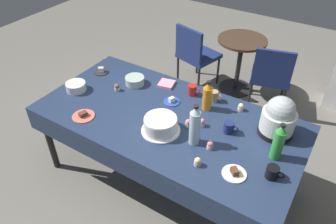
{
  "coord_description": "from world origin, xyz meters",
  "views": [
    {
      "loc": [
        1.1,
        -1.75,
        2.42
      ],
      "look_at": [
        0.0,
        0.0,
        0.8
      ],
      "focal_mm": 34.35,
      "sensor_mm": 36.0,
      "label": 1
    }
  ],
  "objects": [
    {
      "name": "ground",
      "position": [
        0.0,
        0.0,
        0.0
      ],
      "size": [
        9.0,
        9.0,
        0.0
      ],
      "primitive_type": "plane",
      "color": "slate"
    },
    {
      "name": "potluck_table",
      "position": [
        0.0,
        0.0,
        0.69
      ],
      "size": [
        2.2,
        1.1,
        0.75
      ],
      "color": "navy",
      "rests_on": "ground"
    },
    {
      "name": "frosted_layer_cake",
      "position": [
        0.05,
        -0.18,
        0.81
      ],
      "size": [
        0.31,
        0.31,
        0.13
      ],
      "color": "silver",
      "rests_on": "potluck_table"
    },
    {
      "name": "slow_cooker",
      "position": [
        0.81,
        0.27,
        0.9
      ],
      "size": [
        0.27,
        0.27,
        0.33
      ],
      "color": "black",
      "rests_on": "potluck_table"
    },
    {
      "name": "glass_salad_bowl",
      "position": [
        -0.53,
        0.26,
        0.79
      ],
      "size": [
        0.18,
        0.18,
        0.07
      ],
      "primitive_type": "cylinder",
      "color": "#B2C6BC",
      "rests_on": "potluck_table"
    },
    {
      "name": "ceramic_snack_bowl",
      "position": [
        -0.92,
        -0.12,
        0.79
      ],
      "size": [
        0.18,
        0.18,
        0.08
      ],
      "primitive_type": "cylinder",
      "color": "silver",
      "rests_on": "potluck_table"
    },
    {
      "name": "dessert_plate_cobalt",
      "position": [
        -0.08,
        0.19,
        0.76
      ],
      "size": [
        0.14,
        0.14,
        0.05
      ],
      "color": "#2D4CB2",
      "rests_on": "potluck_table"
    },
    {
      "name": "dessert_plate_charcoal",
      "position": [
        -0.94,
        0.25,
        0.76
      ],
      "size": [
        0.15,
        0.15,
        0.05
      ],
      "color": "#2D2D33",
      "rests_on": "potluck_table"
    },
    {
      "name": "dessert_plate_coral",
      "position": [
        -0.59,
        -0.37,
        0.76
      ],
      "size": [
        0.19,
        0.19,
        0.04
      ],
      "color": "#E07266",
      "rests_on": "potluck_table"
    },
    {
      "name": "dessert_plate_white",
      "position": [
        0.71,
        -0.28,
        0.76
      ],
      "size": [
        0.17,
        0.17,
        0.05
      ],
      "color": "white",
      "rests_on": "potluck_table"
    },
    {
      "name": "cupcake_lemon",
      "position": [
        0.46,
        -0.15,
        0.78
      ],
      "size": [
        0.05,
        0.05,
        0.07
      ],
      "color": "beige",
      "rests_on": "potluck_table"
    },
    {
      "name": "cupcake_cocoa",
      "position": [
        -0.6,
        0.08,
        0.78
      ],
      "size": [
        0.05,
        0.05,
        0.07
      ],
      "color": "beige",
      "rests_on": "potluck_table"
    },
    {
      "name": "cupcake_berry",
      "position": [
        0.2,
        -0.02,
        0.78
      ],
      "size": [
        0.05,
        0.05,
        0.07
      ],
      "color": "beige",
      "rests_on": "potluck_table"
    },
    {
      "name": "cupcake_rose",
      "position": [
        0.47,
        0.4,
        0.78
      ],
      "size": [
        0.05,
        0.05,
        0.07
      ],
      "color": "beige",
      "rests_on": "potluck_table"
    },
    {
      "name": "cupcake_mint",
      "position": [
        0.46,
        -0.34,
        0.78
      ],
      "size": [
        0.05,
        0.05,
        0.07
      ],
      "color": "beige",
      "rests_on": "potluck_table"
    },
    {
      "name": "cupcake_vanilla",
      "position": [
        0.29,
        0.05,
        0.78
      ],
      "size": [
        0.05,
        0.05,
        0.07
      ],
      "color": "beige",
      "rests_on": "potluck_table"
    },
    {
      "name": "soda_bottle_orange_juice",
      "position": [
        0.22,
        0.27,
        0.88
      ],
      "size": [
        0.08,
        0.08,
        0.27
      ],
      "color": "orange",
      "rests_on": "potluck_table"
    },
    {
      "name": "soda_bottle_water",
      "position": [
        0.33,
        -0.15,
        0.91
      ],
      "size": [
        0.08,
        0.08,
        0.34
      ],
      "color": "silver",
      "rests_on": "potluck_table"
    },
    {
      "name": "soda_bottle_lime_soda",
      "position": [
        0.89,
        0.02,
        0.89
      ],
      "size": [
        0.08,
        0.08,
        0.31
      ],
      "color": "green",
      "rests_on": "potluck_table"
    },
    {
      "name": "coffee_mug_tan",
      "position": [
        0.22,
        0.41,
        0.8
      ],
      "size": [
        0.12,
        0.07,
        0.1
      ],
      "color": "tan",
      "rests_on": "potluck_table"
    },
    {
      "name": "coffee_mug_black",
      "position": [
        0.93,
        -0.17,
        0.8
      ],
      "size": [
        0.13,
        0.09,
        0.09
      ],
      "color": "black",
      "rests_on": "potluck_table"
    },
    {
      "name": "coffee_mug_navy",
      "position": [
        0.5,
        0.09,
        0.8
      ],
      "size": [
        0.12,
        0.08,
        0.09
      ],
      "color": "navy",
      "rests_on": "potluck_table"
    },
    {
      "name": "coffee_mug_red",
      "position": [
        0.01,
        0.39,
        0.8
      ],
      "size": [
        0.12,
        0.08,
        0.1
      ],
      "color": "#B2231E",
      "rests_on": "potluck_table"
    },
    {
      "name": "paper_napkin_stack",
      "position": [
        -0.27,
        0.4,
        0.76
      ],
      "size": [
        0.17,
        0.17,
        0.02
      ],
      "primitive_type": "cube",
      "rotation": [
        0.0,
        0.0,
        0.21
      ],
      "color": "pink",
      "rests_on": "potluck_table"
    },
    {
      "name": "maroon_chair_left",
      "position": [
        -0.57,
        1.56,
        0.49
      ],
      "size": [
        0.54,
        0.54,
        0.85
      ],
      "color": "navy",
      "rests_on": "ground"
    },
    {
      "name": "maroon_chair_right",
      "position": [
        0.42,
        1.56,
        0.49
      ],
      "size": [
        0.53,
        0.53,
        0.85
      ],
      "color": "navy",
      "rests_on": "ground"
    },
    {
      "name": "round_cafe_table",
      "position": [
        -0.05,
        1.78,
        0.5
      ],
      "size": [
        0.6,
        0.6,
        0.72
      ],
      "color": "#473323",
      "rests_on": "ground"
    }
  ]
}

